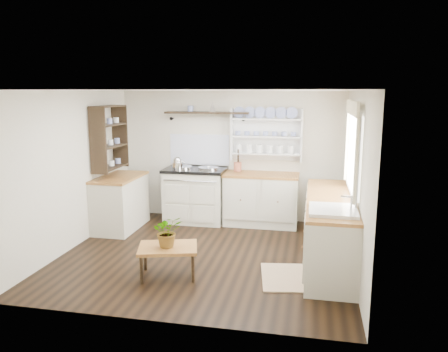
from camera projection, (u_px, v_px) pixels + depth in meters
The scene contains 19 objects.
floor at pixel (206, 254), 6.23m from camera, with size 4.00×3.80×0.01m, color black.
wall_back at pixel (231, 156), 7.84m from camera, with size 4.00×0.02×2.30m, color beige.
wall_right at pixel (356, 181), 5.62m from camera, with size 0.02×3.80×2.30m, color beige.
wall_left at pixel (73, 170), 6.40m from camera, with size 0.02×3.80×2.30m, color beige.
ceiling at pixel (204, 90), 5.79m from camera, with size 4.00×3.80×0.01m, color white.
window at pixel (352, 148), 5.69m from camera, with size 0.08×1.55×1.22m.
aga_cooker at pixel (195, 194), 7.76m from camera, with size 1.07×0.74×0.99m.
back_cabinets at pixel (261, 199), 7.56m from camera, with size 1.27×0.63×0.90m.
right_cabinets at pixel (329, 229), 5.90m from camera, with size 0.62×2.43×0.90m.
belfast_sink at pixel (333, 220), 5.12m from camera, with size 0.55×0.60×0.45m.
left_cabinets at pixel (120, 202), 7.34m from camera, with size 0.62×1.13×0.90m.
plate_rack at pixel (267, 134), 7.60m from camera, with size 1.20×0.22×0.90m.
high_shelf at pixel (207, 113), 7.65m from camera, with size 1.50×0.29×0.16m.
left_shelving at pixel (109, 137), 7.16m from camera, with size 0.28×0.80×1.05m, color black.
kettle at pixel (178, 164), 7.59m from camera, with size 0.19×0.19×0.24m, color silver, non-canonical shape.
utensil_crock at pixel (238, 167), 7.62m from camera, with size 0.14×0.14×0.16m, color #9F543A.
center_table at pixel (168, 250), 5.43m from camera, with size 0.83×0.69×0.39m.
potted_plant at pixel (167, 231), 5.39m from camera, with size 0.36×0.31×0.40m, color #3F7233.
floor_rug at pixel (284, 277), 5.44m from camera, with size 0.55×0.85×0.02m, color #897450.
Camera 1 is at (1.43, -5.73, 2.28)m, focal length 35.00 mm.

